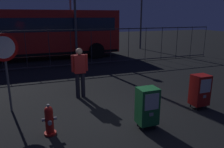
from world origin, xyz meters
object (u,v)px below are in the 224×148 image
Objects in this scene: newspaper_box_primary at (147,106)px; street_light_near_right at (75,1)px; fire_hydrant at (49,120)px; pedestrian at (80,70)px; newspaper_box_secondary at (200,90)px; stop_sign at (5,57)px; bus_near at (34,32)px.

street_light_near_right is (1.39, 15.33, 3.27)m from newspaper_box_primary.
fire_hydrant is 0.45× the size of pedestrian.
pedestrian reaches higher than fire_hydrant.
street_light_near_right reaches higher than newspaper_box_primary.
newspaper_box_secondary is (2.03, 0.50, 0.00)m from newspaper_box_primary.
newspaper_box_primary is 15.74m from street_light_near_right.
pedestrian reaches higher than newspaper_box_secondary.
stop_sign is (-0.93, 1.71, 1.25)m from fire_hydrant.
fire_hydrant is at bearing 167.75° from newspaper_box_primary.
bus_near is (0.02, 9.92, 1.36)m from fire_hydrant.
street_light_near_right reaches higher than pedestrian.
bus_near is at bearing 102.15° from newspaper_box_primary.
street_light_near_right reaches higher than stop_sign.
stop_sign is 8.26m from bus_near.
fire_hydrant is 0.73× the size of newspaper_box_primary.
fire_hydrant is 2.32m from newspaper_box_primary.
newspaper_box_secondary is 0.16× the size of street_light_near_right.
street_light_near_right is at bearing 70.76° from stop_sign.
fire_hydrant is at bearing -61.56° from stop_sign.
newspaper_box_secondary is (4.29, 0.01, 0.22)m from fire_hydrant.
newspaper_box_primary is (2.26, -0.49, 0.22)m from fire_hydrant.
fire_hydrant is 0.07× the size of bus_near.
street_light_near_right is (2.46, 12.72, 2.90)m from pedestrian.
newspaper_box_primary is 1.00× the size of newspaper_box_secondary.
pedestrian is 7.92m from bus_near.
street_light_near_right is at bearing 84.81° from newspaper_box_primary.
bus_near reaches higher than newspaper_box_primary.
bus_near is (-4.27, 9.91, 1.14)m from newspaper_box_secondary.
stop_sign is 1.34× the size of pedestrian.
newspaper_box_secondary reaches higher than fire_hydrant.
fire_hydrant is 0.73× the size of newspaper_box_secondary.
newspaper_box_secondary is at bearing -87.54° from street_light_near_right.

